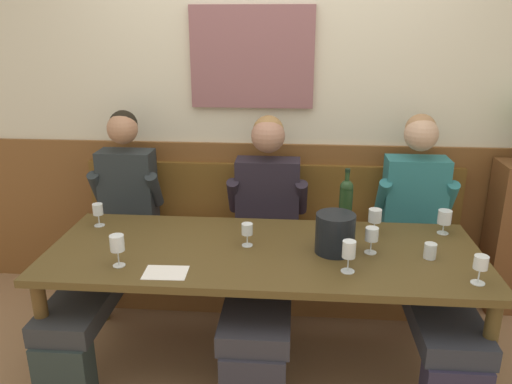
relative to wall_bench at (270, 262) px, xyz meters
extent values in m
cube|color=#926C49|center=(0.00, -0.83, -0.29)|extent=(6.80, 6.80, 0.02)
cube|color=beige|center=(0.00, 0.26, 1.12)|extent=(6.80, 0.08, 2.80)
cube|color=#855558|center=(-0.14, 0.20, 1.37)|extent=(0.81, 0.04, 0.65)
cube|color=brown|center=(0.00, 0.21, 0.26)|extent=(6.80, 0.03, 1.08)
cube|color=brown|center=(0.00, -0.02, -0.06)|extent=(2.60, 0.42, 0.44)
cube|color=maroon|center=(0.00, -0.02, 0.18)|extent=(2.55, 0.39, 0.05)
cube|color=brown|center=(0.00, 0.17, 0.43)|extent=(2.60, 0.04, 0.45)
cube|color=#503E1D|center=(0.00, -0.72, 0.42)|extent=(2.30, 0.88, 0.04)
cylinder|color=brown|center=(-1.08, -1.09, 0.06)|extent=(0.07, 0.07, 0.68)
cylinder|color=#4F3D1C|center=(1.08, -1.09, 0.06)|extent=(0.07, 0.07, 0.68)
cylinder|color=brown|center=(-1.08, -0.35, 0.06)|extent=(0.07, 0.07, 0.68)
cylinder|color=#4E3A21|center=(1.08, -0.35, 0.06)|extent=(0.07, 0.07, 0.68)
cube|color=#263230|center=(-0.97, -1.16, -0.09)|extent=(0.28, 0.14, 0.38)
cube|color=#2B2D31|center=(-0.97, -0.63, 0.15)|extent=(0.31, 1.16, 0.11)
cube|color=#252B2D|center=(-0.97, -0.02, 0.50)|extent=(0.36, 0.19, 0.57)
sphere|color=#A57455|center=(-0.97, -0.03, 0.93)|extent=(0.20, 0.20, 0.20)
sphere|color=black|center=(-0.97, 0.00, 0.96)|extent=(0.18, 0.18, 0.18)
cylinder|color=#252B2D|center=(-1.16, -0.05, 0.53)|extent=(0.08, 0.20, 0.27)
cylinder|color=#252B2D|center=(-0.77, -0.05, 0.53)|extent=(0.08, 0.20, 0.27)
cube|color=#2E2D36|center=(-0.02, -0.63, 0.15)|extent=(0.35, 1.16, 0.11)
cube|color=black|center=(-0.02, -0.02, 0.48)|extent=(0.42, 0.19, 0.54)
sphere|color=#A7755E|center=(-0.02, -0.03, 0.90)|extent=(0.22, 0.22, 0.22)
sphere|color=olive|center=(-0.02, 0.00, 0.93)|extent=(0.20, 0.20, 0.20)
cylinder|color=black|center=(-0.24, -0.05, 0.50)|extent=(0.08, 0.20, 0.27)
cylinder|color=black|center=(0.20, -0.05, 0.50)|extent=(0.08, 0.20, 0.27)
cube|color=#2A2D36|center=(0.93, -0.63, 0.15)|extent=(0.33, 1.15, 0.11)
cube|color=#286D72|center=(0.93, -0.02, 0.49)|extent=(0.39, 0.20, 0.57)
sphere|color=tan|center=(0.93, -0.03, 0.93)|extent=(0.21, 0.21, 0.21)
sphere|color=#9E734E|center=(0.93, 0.00, 0.96)|extent=(0.19, 0.19, 0.19)
cylinder|color=#286D72|center=(0.72, -0.06, 0.53)|extent=(0.08, 0.20, 0.27)
cylinder|color=#286D72|center=(1.14, -0.06, 0.53)|extent=(0.08, 0.20, 0.27)
cylinder|color=black|center=(0.37, -0.72, 0.54)|extent=(0.21, 0.21, 0.21)
cylinder|color=#1F3A1C|center=(0.46, -0.38, 0.56)|extent=(0.08, 0.08, 0.24)
sphere|color=#1F3A1C|center=(0.46, -0.38, 0.69)|extent=(0.08, 0.08, 0.08)
cylinder|color=#1F3A1C|center=(0.46, -0.38, 0.74)|extent=(0.03, 0.03, 0.08)
cylinder|color=black|center=(0.46, -0.38, 0.79)|extent=(0.03, 0.03, 0.02)
cylinder|color=silver|center=(1.02, -1.01, 0.44)|extent=(0.07, 0.07, 0.00)
cylinder|color=silver|center=(1.02, -1.01, 0.48)|extent=(0.01, 0.01, 0.07)
cylinder|color=silver|center=(1.02, -1.01, 0.55)|extent=(0.07, 0.07, 0.06)
cylinder|color=silver|center=(0.56, -0.72, 0.44)|extent=(0.06, 0.06, 0.00)
cylinder|color=silver|center=(0.56, -0.72, 0.48)|extent=(0.01, 0.01, 0.07)
cylinder|color=silver|center=(0.56, -0.72, 0.55)|extent=(0.07, 0.07, 0.07)
cylinder|color=#ECE178|center=(0.56, -0.72, 0.52)|extent=(0.06, 0.06, 0.02)
cylinder|color=silver|center=(-1.00, -0.47, 0.44)|extent=(0.06, 0.06, 0.00)
cylinder|color=silver|center=(-1.00, -0.47, 0.48)|extent=(0.01, 0.01, 0.07)
cylinder|color=silver|center=(-1.00, -0.47, 0.54)|extent=(0.06, 0.06, 0.07)
cylinder|color=silver|center=(-0.09, -0.68, 0.44)|extent=(0.06, 0.06, 0.00)
cylinder|color=silver|center=(-0.09, -0.68, 0.47)|extent=(0.01, 0.01, 0.06)
cylinder|color=silver|center=(-0.09, -0.68, 0.54)|extent=(0.06, 0.06, 0.06)
cylinder|color=silver|center=(1.01, -0.43, 0.44)|extent=(0.06, 0.06, 0.00)
cylinder|color=silver|center=(1.01, -0.43, 0.47)|extent=(0.01, 0.01, 0.06)
cylinder|color=silver|center=(1.01, -0.43, 0.54)|extent=(0.08, 0.08, 0.08)
cylinder|color=#E1DE85|center=(1.01, -0.43, 0.51)|extent=(0.07, 0.07, 0.03)
cylinder|color=silver|center=(-0.71, -0.97, 0.44)|extent=(0.06, 0.06, 0.00)
cylinder|color=silver|center=(-0.71, -0.97, 0.48)|extent=(0.01, 0.01, 0.08)
cylinder|color=silver|center=(-0.71, -0.97, 0.56)|extent=(0.07, 0.07, 0.08)
cylinder|color=#F2D178|center=(-0.71, -0.97, 0.53)|extent=(0.06, 0.06, 0.02)
cylinder|color=silver|center=(0.42, -0.94, 0.44)|extent=(0.07, 0.07, 0.00)
cylinder|color=silver|center=(0.42, -0.94, 0.48)|extent=(0.01, 0.01, 0.07)
cylinder|color=silver|center=(0.42, -0.94, 0.56)|extent=(0.07, 0.07, 0.08)
cylinder|color=#F3E37D|center=(0.42, -0.94, 0.53)|extent=(0.06, 0.06, 0.04)
cylinder|color=silver|center=(0.61, -0.48, 0.44)|extent=(0.06, 0.06, 0.00)
cylinder|color=silver|center=(0.61, -0.48, 0.48)|extent=(0.01, 0.01, 0.08)
cylinder|color=silver|center=(0.61, -0.48, 0.56)|extent=(0.07, 0.07, 0.07)
cylinder|color=#EBE787|center=(0.61, -0.48, 0.54)|extent=(0.07, 0.07, 0.03)
cylinder|color=silver|center=(0.86, -0.76, 0.48)|extent=(0.06, 0.06, 0.08)
cube|color=white|center=(-0.46, -1.02, 0.44)|extent=(0.21, 0.16, 0.00)
cube|color=brown|center=(1.60, 0.03, 0.23)|extent=(0.28, 0.28, 1.02)
camera|label=1|loc=(0.16, -3.17, 1.60)|focal=35.40mm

